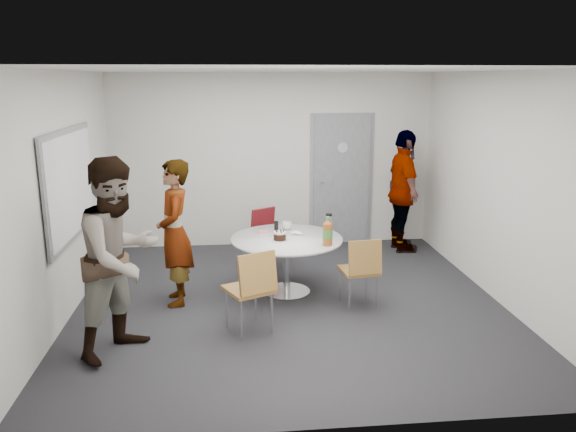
{
  "coord_description": "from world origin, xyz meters",
  "views": [
    {
      "loc": [
        -0.66,
        -6.23,
        2.62
      ],
      "look_at": [
        0.01,
        0.25,
        1.01
      ],
      "focal_mm": 35.0,
      "sensor_mm": 36.0,
      "label": 1
    }
  ],
  "objects": [
    {
      "name": "person_left",
      "position": [
        -1.73,
        -1.03,
        0.96
      ],
      "size": [
        1.14,
        1.19,
        1.93
      ],
      "primitive_type": "imported",
      "rotation": [
        0.0,
        0.0,
        0.94
      ],
      "color": "white",
      "rests_on": "floor"
    },
    {
      "name": "wall_left",
      "position": [
        -2.5,
        0.0,
        1.35
      ],
      "size": [
        0.0,
        5.0,
        5.0
      ],
      "primitive_type": "plane",
      "rotation": [
        1.57,
        0.0,
        1.57
      ],
      "color": "silver",
      "rests_on": "floor"
    },
    {
      "name": "table",
      "position": [
        0.04,
        0.32,
        0.62
      ],
      "size": [
        1.37,
        1.37,
        1.06
      ],
      "color": "white",
      "rests_on": "floor"
    },
    {
      "name": "wall_back",
      "position": [
        0.0,
        2.5,
        1.35
      ],
      "size": [
        5.0,
        0.0,
        5.0
      ],
      "primitive_type": "plane",
      "rotation": [
        1.57,
        0.0,
        0.0
      ],
      "color": "silver",
      "rests_on": "floor"
    },
    {
      "name": "chair_far",
      "position": [
        -0.17,
        1.36,
        0.51
      ],
      "size": [
        0.56,
        0.57,
        0.84
      ],
      "rotation": [
        0.0,
        0.0,
        3.68
      ],
      "color": "maroon",
      "rests_on": "floor"
    },
    {
      "name": "chair_near_right",
      "position": [
        0.81,
        -0.24,
        0.52
      ],
      "size": [
        0.45,
        0.49,
        0.85
      ],
      "rotation": [
        0.0,
        0.0,
        0.12
      ],
      "color": "#905D2C",
      "rests_on": "floor"
    },
    {
      "name": "door",
      "position": [
        1.1,
        2.48,
        1.03
      ],
      "size": [
        1.02,
        0.17,
        2.12
      ],
      "color": "slate",
      "rests_on": "wall_back"
    },
    {
      "name": "wall_front",
      "position": [
        0.0,
        -2.5,
        1.35
      ],
      "size": [
        5.0,
        0.0,
        5.0
      ],
      "primitive_type": "plane",
      "rotation": [
        -1.57,
        0.0,
        0.0
      ],
      "color": "silver",
      "rests_on": "floor"
    },
    {
      "name": "person_main",
      "position": [
        -1.33,
        0.16,
        0.86
      ],
      "size": [
        0.48,
        0.67,
        1.72
      ],
      "primitive_type": "imported",
      "rotation": [
        0.0,
        0.0,
        -1.46
      ],
      "color": "#A5C6EA",
      "rests_on": "floor"
    },
    {
      "name": "wall_right",
      "position": [
        2.5,
        0.0,
        1.35
      ],
      "size": [
        0.0,
        5.0,
        5.0
      ],
      "primitive_type": "plane",
      "rotation": [
        1.57,
        0.0,
        -1.57
      ],
      "color": "silver",
      "rests_on": "floor"
    },
    {
      "name": "floor",
      "position": [
        0.0,
        0.0,
        0.0
      ],
      "size": [
        5.0,
        5.0,
        0.0
      ],
      "primitive_type": "plane",
      "color": "#232327",
      "rests_on": "ground"
    },
    {
      "name": "ceiling",
      "position": [
        0.0,
        0.0,
        2.7
      ],
      "size": [
        5.0,
        5.0,
        0.0
      ],
      "primitive_type": "plane",
      "rotation": [
        3.14,
        0.0,
        0.0
      ],
      "color": "silver",
      "rests_on": "wall_back"
    },
    {
      "name": "whiteboard",
      "position": [
        -2.46,
        0.2,
        1.45
      ],
      "size": [
        0.04,
        1.9,
        1.25
      ],
      "color": "gray",
      "rests_on": "wall_left"
    },
    {
      "name": "chair_near_left",
      "position": [
        -0.47,
        -0.8,
        0.56
      ],
      "size": [
        0.59,
        0.61,
        0.92
      ],
      "rotation": [
        0.0,
        0.0,
        0.45
      ],
      "color": "#905D2C",
      "rests_on": "floor"
    },
    {
      "name": "person_right",
      "position": [
        1.95,
        1.92,
        0.93
      ],
      "size": [
        0.47,
        1.1,
        1.87
      ],
      "primitive_type": "imported",
      "rotation": [
        0.0,
        0.0,
        1.59
      ],
      "color": "black",
      "rests_on": "floor"
    }
  ]
}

